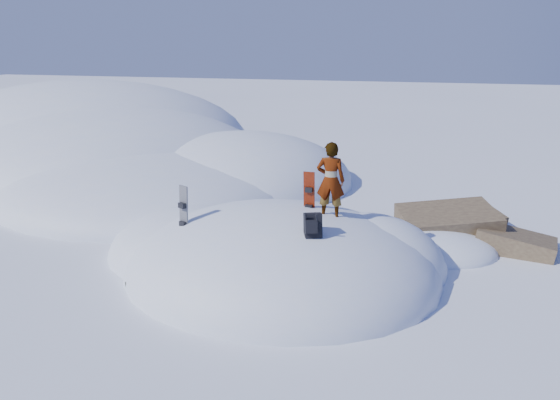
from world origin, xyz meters
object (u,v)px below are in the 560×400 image
(snowboard_red, at_px, (309,200))
(backpack, at_px, (313,225))
(person, at_px, (331,181))
(snowboard_dark, at_px, (183,217))

(snowboard_red, height_order, backpack, snowboard_red)
(backpack, height_order, person, person)
(snowboard_dark, bearing_deg, person, 41.44)
(backpack, relative_size, person, 0.34)
(snowboard_dark, distance_m, person, 3.23)
(snowboard_red, distance_m, person, 0.82)
(snowboard_red, distance_m, snowboard_dark, 2.75)
(snowboard_dark, height_order, backpack, snowboard_dark)
(snowboard_red, xyz_separation_m, backpack, (0.40, -1.47, -0.06))
(snowboard_dark, height_order, person, person)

